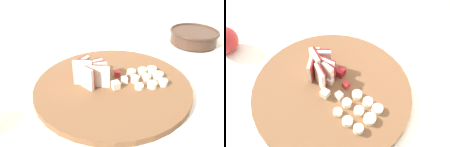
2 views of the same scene
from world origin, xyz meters
The scene contains 6 objects.
tile_backsplash centered at (0.00, 0.42, 0.65)m, with size 2.40×0.04×1.31m, color silver.
cutting_board centered at (0.09, -0.04, 0.94)m, with size 0.41×0.41×0.02m, color brown.
apple_wedge_fan centered at (0.03, -0.03, 0.97)m, with size 0.10×0.08×0.07m.
apple_dice_pile centered at (0.08, -0.02, 0.95)m, with size 0.10×0.10×0.02m.
banana_slice_rows centered at (0.19, -0.02, 0.95)m, with size 0.10×0.11×0.02m.
ceramic_bowl centered at (0.40, 0.26, 0.96)m, with size 0.18×0.18×0.05m.
Camera 1 is at (0.08, -0.55, 1.28)m, focal length 36.89 mm.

